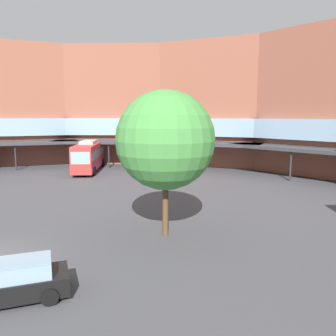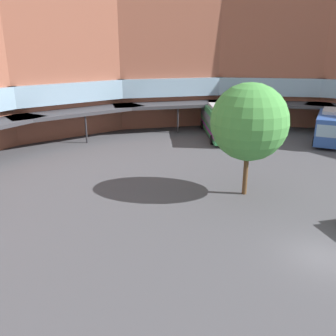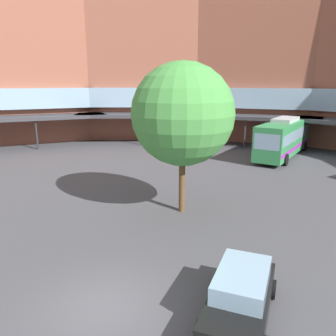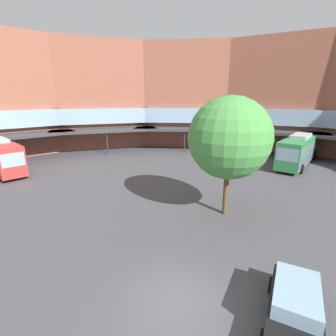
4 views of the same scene
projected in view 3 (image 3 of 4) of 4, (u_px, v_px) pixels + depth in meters
The scene contains 5 objects.
ground_plane at pixel (104, 306), 11.48m from camera, with size 123.48×123.48×0.00m, color #47474C.
station_building at pixel (136, 73), 28.86m from camera, with size 79.85×48.75×17.11m.
bus_2 at pixel (284, 137), 34.19m from camera, with size 8.90×11.40×3.91m.
parked_car at pixel (241, 296), 10.82m from camera, with size 3.38×4.75×1.53m.
plaza_tree at pixel (183, 114), 18.52m from camera, with size 5.72×5.72×8.52m.
Camera 3 is at (1.91, -10.02, 7.40)m, focal length 36.09 mm.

